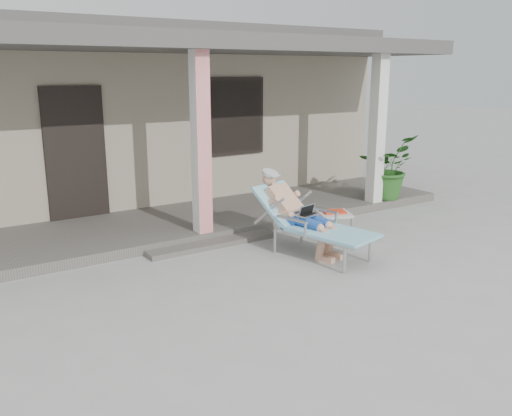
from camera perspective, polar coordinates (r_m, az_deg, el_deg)
ground at (r=6.43m, az=3.42°, el=-8.40°), size 60.00×60.00×0.00m
house at (r=11.83m, az=-15.68°, el=9.82°), size 10.40×5.40×3.30m
porch_deck at (r=8.86m, az=-8.12°, el=-1.59°), size 10.00×2.00×0.15m
porch_overhang at (r=8.49m, az=-8.62°, el=16.23°), size 10.00×2.30×2.85m
porch_step at (r=7.89m, az=-4.56°, el=-3.78°), size 2.00×0.30×0.07m
lounger at (r=7.45m, az=5.16°, el=0.69°), size 1.08×1.90×1.19m
side_table at (r=8.27m, az=8.23°, el=-0.74°), size 0.61×0.61×0.42m
potted_palm at (r=10.37m, az=13.58°, el=4.23°), size 1.30×1.22×1.18m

